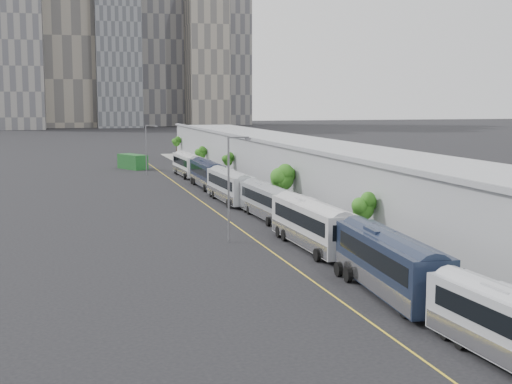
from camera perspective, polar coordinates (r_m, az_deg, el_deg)
name	(u,v)px	position (r m, az deg, el deg)	size (l,w,h in m)	color
sidewalk	(304,206)	(82.20, 3.83, -1.16)	(10.00, 170.00, 0.12)	gray
lane_line	(214,211)	(79.43, -3.35, -1.49)	(0.12, 160.00, 0.02)	gold
depot	(336,176)	(83.15, 6.45, 1.30)	(12.45, 160.40, 7.20)	gray
skyline	(91,17)	(348.45, -13.10, 13.51)	(145.00, 64.00, 120.00)	slate
bus_1	(389,268)	(45.92, 10.60, -6.03)	(3.69, 13.68, 3.95)	#161E32
bus_2	(312,228)	(59.25, 4.53, -2.91)	(3.01, 13.57, 3.95)	silver
bus_3	(268,204)	(73.84, 0.93, -0.98)	(2.89, 12.27, 3.56)	gray
bus_4	(230,189)	(85.96, -2.09, 0.27)	(3.03, 13.27, 3.86)	#A8ACB2
bus_5	(207,176)	(100.56, -3.92, 1.28)	(2.90, 13.01, 3.80)	black
bus_6	(188,167)	(115.62, -5.49, 2.04)	(2.96, 12.88, 3.74)	silver
tree_1	(363,207)	(58.71, 8.58, -1.17)	(1.77, 1.77, 4.51)	black
tree_2	(282,176)	(78.07, 2.10, 1.27)	(2.52, 2.52, 5.22)	black
tree_3	(228,160)	(105.95, -2.26, 2.56)	(1.42, 1.42, 4.16)	black
tree_4	(201,153)	(126.10, -4.45, 3.12)	(1.74, 1.74, 3.88)	black
tree_5	(177,142)	(153.54, -6.38, 4.00)	(1.56, 1.56, 4.21)	black
street_lamp_near	(231,182)	(61.11, -2.04, 0.84)	(2.04, 0.22, 9.16)	#59595E
street_lamp_far	(147,146)	(118.27, -8.69, 3.66)	(2.04, 0.22, 8.23)	#59595E
shipping_container	(133,162)	(129.45, -9.84, 2.40)	(2.56, 6.55, 2.61)	#16491C
suv	(129,157)	(147.08, -10.16, 2.75)	(2.43, 5.26, 1.46)	black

